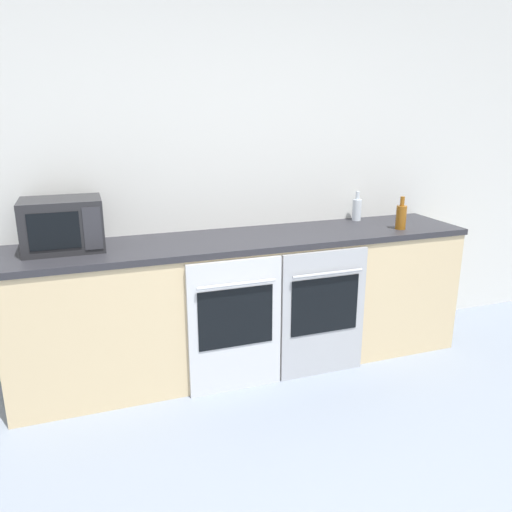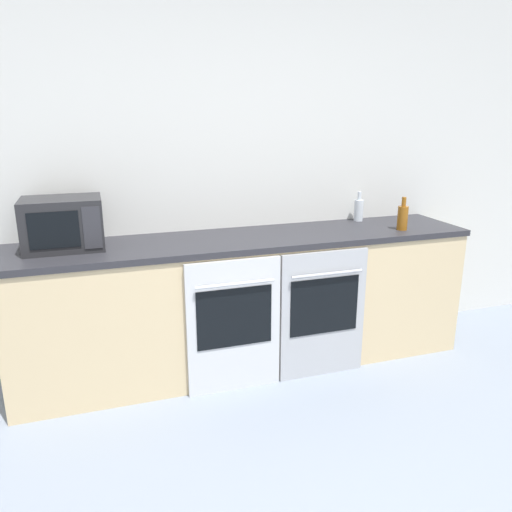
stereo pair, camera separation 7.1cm
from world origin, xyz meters
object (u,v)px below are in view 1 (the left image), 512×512
at_px(oven_left, 235,326).
at_px(bottle_clear, 357,209).
at_px(oven_right, 324,313).
at_px(microwave, 63,225).
at_px(bottle_amber, 401,216).

relative_size(oven_left, bottle_clear, 3.93).
bearing_deg(oven_left, oven_right, 0.00).
bearing_deg(microwave, bottle_amber, -5.23).
bearing_deg(microwave, oven_right, -13.49).
xyz_separation_m(oven_right, bottle_amber, (0.67, 0.17, 0.57)).
height_order(oven_right, microwave, microwave).
relative_size(oven_left, bottle_amber, 3.75).
xyz_separation_m(oven_left, microwave, (-0.95, 0.37, 0.64)).
xyz_separation_m(microwave, bottle_amber, (2.22, -0.20, -0.06)).
bearing_deg(bottle_clear, microwave, -175.69).
bearing_deg(oven_right, oven_left, 180.00).
distance_m(bottle_clear, bottle_amber, 0.39).
height_order(microwave, bottle_clear, microwave).
height_order(oven_right, bottle_amber, bottle_amber).
distance_m(oven_right, microwave, 1.72).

